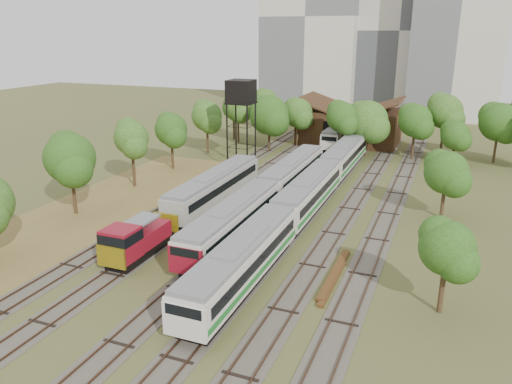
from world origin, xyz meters
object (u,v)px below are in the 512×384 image
at_px(railcar_green_set, 308,193).
at_px(shunter_locomotive, 135,241).
at_px(water_tower, 241,94).
at_px(railcar_red_set, 267,194).

relative_size(railcar_green_set, shunter_locomotive, 6.43).
relative_size(shunter_locomotive, water_tower, 0.68).
relative_size(railcar_red_set, railcar_green_set, 0.66).
bearing_deg(shunter_locomotive, railcar_red_set, 68.15).
distance_m(railcar_red_set, water_tower, 19.88).
xyz_separation_m(railcar_red_set, water_tower, (-9.59, 15.40, 8.14)).
bearing_deg(railcar_green_set, shunter_locomotive, -121.12).
xyz_separation_m(railcar_red_set, shunter_locomotive, (-6.00, -14.96, -0.25)).
height_order(railcar_red_set, shunter_locomotive, railcar_red_set).
bearing_deg(water_tower, railcar_red_set, -58.09).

